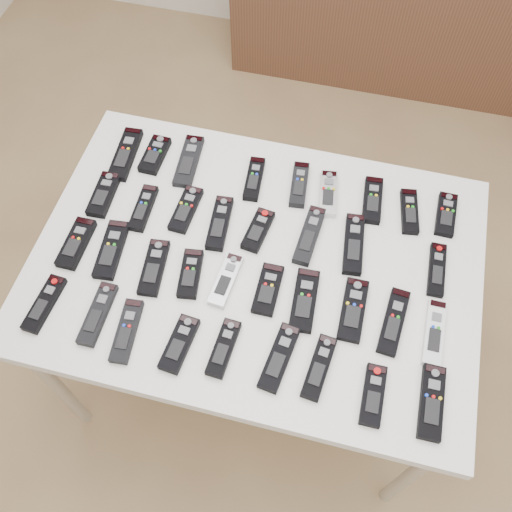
% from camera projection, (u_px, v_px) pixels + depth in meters
% --- Properties ---
extents(ground, '(4.00, 4.00, 0.00)m').
position_uv_depth(ground, '(260.00, 358.00, 2.27)').
color(ground, '#886445').
rests_on(ground, ground).
extents(table, '(1.25, 0.88, 0.78)m').
position_uv_depth(table, '(256.00, 270.00, 1.65)').
color(table, white).
rests_on(table, ground).
extents(sideboard, '(1.61, 0.39, 0.80)m').
position_uv_depth(sideboard, '(398.00, 5.00, 2.79)').
color(sideboard, '#492B1D').
rests_on(sideboard, ground).
extents(remote_0, '(0.07, 0.21, 0.02)m').
position_uv_depth(remote_0, '(126.00, 154.00, 1.79)').
color(remote_0, black).
rests_on(remote_0, table).
extents(remote_1, '(0.06, 0.14, 0.02)m').
position_uv_depth(remote_1, '(155.00, 155.00, 1.78)').
color(remote_1, black).
rests_on(remote_1, table).
extents(remote_2, '(0.07, 0.20, 0.02)m').
position_uv_depth(remote_2, '(189.00, 161.00, 1.77)').
color(remote_2, black).
rests_on(remote_2, table).
extents(remote_3, '(0.06, 0.16, 0.02)m').
position_uv_depth(remote_3, '(254.00, 179.00, 1.74)').
color(remote_3, black).
rests_on(remote_3, table).
extents(remote_4, '(0.06, 0.16, 0.02)m').
position_uv_depth(remote_4, '(299.00, 185.00, 1.72)').
color(remote_4, black).
rests_on(remote_4, table).
extents(remote_5, '(0.07, 0.17, 0.02)m').
position_uv_depth(remote_5, '(328.00, 194.00, 1.71)').
color(remote_5, '#B7B7BC').
rests_on(remote_5, table).
extents(remote_6, '(0.06, 0.16, 0.02)m').
position_uv_depth(remote_6, '(372.00, 200.00, 1.69)').
color(remote_6, black).
rests_on(remote_6, table).
extents(remote_7, '(0.07, 0.16, 0.02)m').
position_uv_depth(remote_7, '(409.00, 212.00, 1.67)').
color(remote_7, black).
rests_on(remote_7, table).
extents(remote_8, '(0.06, 0.15, 0.02)m').
position_uv_depth(remote_8, '(446.00, 215.00, 1.67)').
color(remote_8, black).
rests_on(remote_8, table).
extents(remote_9, '(0.06, 0.16, 0.02)m').
position_uv_depth(remote_9, '(104.00, 195.00, 1.70)').
color(remote_9, black).
rests_on(remote_9, table).
extents(remote_10, '(0.05, 0.16, 0.02)m').
position_uv_depth(remote_10, '(144.00, 208.00, 1.68)').
color(remote_10, black).
rests_on(remote_10, table).
extents(remote_11, '(0.06, 0.16, 0.02)m').
position_uv_depth(remote_11, '(186.00, 209.00, 1.68)').
color(remote_11, black).
rests_on(remote_11, table).
extents(remote_12, '(0.07, 0.18, 0.02)m').
position_uv_depth(remote_12, '(220.00, 223.00, 1.65)').
color(remote_12, black).
rests_on(remote_12, table).
extents(remote_13, '(0.07, 0.15, 0.02)m').
position_uv_depth(remote_13, '(258.00, 230.00, 1.64)').
color(remote_13, black).
rests_on(remote_13, table).
extents(remote_14, '(0.06, 0.20, 0.02)m').
position_uv_depth(remote_14, '(309.00, 235.00, 1.63)').
color(remote_14, black).
rests_on(remote_14, table).
extents(remote_15, '(0.07, 0.20, 0.02)m').
position_uv_depth(remote_15, '(354.00, 244.00, 1.61)').
color(remote_15, black).
rests_on(remote_15, table).
extents(remote_16, '(0.05, 0.17, 0.02)m').
position_uv_depth(remote_16, '(437.00, 270.00, 1.57)').
color(remote_16, black).
rests_on(remote_16, table).
extents(remote_17, '(0.06, 0.16, 0.02)m').
position_uv_depth(remote_17, '(76.00, 243.00, 1.62)').
color(remote_17, black).
rests_on(remote_17, table).
extents(remote_18, '(0.08, 0.19, 0.02)m').
position_uv_depth(remote_18, '(111.00, 250.00, 1.61)').
color(remote_18, black).
rests_on(remote_18, table).
extents(remote_19, '(0.07, 0.18, 0.02)m').
position_uv_depth(remote_19, '(154.00, 268.00, 1.58)').
color(remote_19, black).
rests_on(remote_19, table).
extents(remote_20, '(0.07, 0.15, 0.02)m').
position_uv_depth(remote_20, '(190.00, 274.00, 1.56)').
color(remote_20, black).
rests_on(remote_20, table).
extents(remote_21, '(0.06, 0.17, 0.02)m').
position_uv_depth(remote_21, '(226.00, 280.00, 1.56)').
color(remote_21, '#B7B7BC').
rests_on(remote_21, table).
extents(remote_22, '(0.06, 0.15, 0.02)m').
position_uv_depth(remote_22, '(268.00, 289.00, 1.54)').
color(remote_22, black).
rests_on(remote_22, table).
extents(remote_23, '(0.07, 0.19, 0.02)m').
position_uv_depth(remote_23, '(304.00, 300.00, 1.52)').
color(remote_23, black).
rests_on(remote_23, table).
extents(remote_24, '(0.06, 0.18, 0.02)m').
position_uv_depth(remote_24, '(353.00, 310.00, 1.51)').
color(remote_24, black).
rests_on(remote_24, table).
extents(remote_25, '(0.07, 0.19, 0.02)m').
position_uv_depth(remote_25, '(394.00, 322.00, 1.49)').
color(remote_25, black).
rests_on(remote_25, table).
extents(remote_26, '(0.05, 0.18, 0.02)m').
position_uv_depth(remote_26, '(434.00, 333.00, 1.48)').
color(remote_26, silver).
rests_on(remote_26, table).
extents(remote_27, '(0.06, 0.17, 0.02)m').
position_uv_depth(remote_27, '(44.00, 304.00, 1.52)').
color(remote_27, black).
rests_on(remote_27, table).
extents(remote_28, '(0.05, 0.18, 0.02)m').
position_uv_depth(remote_28, '(98.00, 314.00, 1.50)').
color(remote_28, black).
rests_on(remote_28, table).
extents(remote_29, '(0.07, 0.18, 0.02)m').
position_uv_depth(remote_29, '(127.00, 331.00, 1.48)').
color(remote_29, black).
rests_on(remote_29, table).
extents(remote_30, '(0.07, 0.16, 0.02)m').
position_uv_depth(remote_30, '(179.00, 344.00, 1.46)').
color(remote_30, black).
rests_on(remote_30, table).
extents(remote_31, '(0.06, 0.16, 0.02)m').
position_uv_depth(remote_31, '(224.00, 348.00, 1.45)').
color(remote_31, black).
rests_on(remote_31, table).
extents(remote_32, '(0.08, 0.19, 0.02)m').
position_uv_depth(remote_32, '(279.00, 357.00, 1.44)').
color(remote_32, black).
rests_on(remote_32, table).
extents(remote_33, '(0.06, 0.17, 0.02)m').
position_uv_depth(remote_33, '(319.00, 367.00, 1.43)').
color(remote_33, black).
rests_on(remote_33, table).
extents(remote_34, '(0.05, 0.15, 0.02)m').
position_uv_depth(remote_34, '(373.00, 395.00, 1.39)').
color(remote_34, black).
rests_on(remote_34, table).
extents(remote_35, '(0.06, 0.19, 0.02)m').
position_uv_depth(remote_35, '(432.00, 402.00, 1.38)').
color(remote_35, black).
rests_on(remote_35, table).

